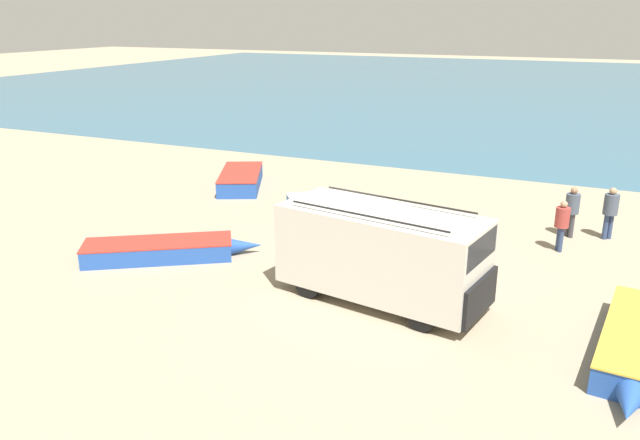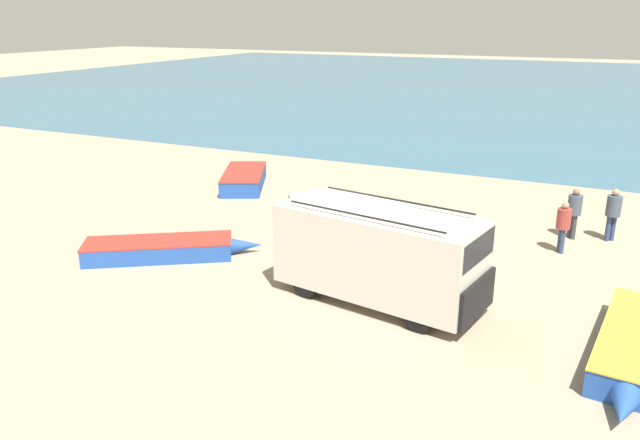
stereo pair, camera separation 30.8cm
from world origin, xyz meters
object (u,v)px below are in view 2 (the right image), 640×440
fishing_rowboat_0 (315,212)px  fishing_rowboat_1 (165,249)px  fishing_rowboat_3 (638,348)px  fisherman_2 (563,223)px  fisherman_1 (574,209)px  fishing_rowboat_2 (244,178)px  fisherman_0 (613,210)px  parked_van (380,253)px

fishing_rowboat_0 → fishing_rowboat_1: (-2.53, -5.16, -0.03)m
fishing_rowboat_0 → fishing_rowboat_3: size_ratio=0.74×
fishing_rowboat_0 → fisherman_2: size_ratio=2.45×
fishing_rowboat_1 → fisherman_1: 13.06m
fishing_rowboat_3 → fishing_rowboat_2: bearing=-113.8°
fishing_rowboat_1 → fisherman_2: (10.76, 5.56, 0.69)m
fishing_rowboat_0 → fisherman_0: size_ratio=2.28×
fishing_rowboat_0 → fishing_rowboat_2: (-4.80, 3.00, 0.02)m
fishing_rowboat_2 → fisherman_0: size_ratio=2.68×
fishing_rowboat_0 → fishing_rowboat_3: fishing_rowboat_0 is taller
fishing_rowboat_1 → fisherman_2: bearing=-5.9°
parked_van → fishing_rowboat_1: (-6.87, 0.03, -1.02)m
fishing_rowboat_2 → fisherman_0: 14.40m
fisherman_2 → fisherman_0: bearing=-150.6°
fishing_rowboat_1 → fishing_rowboat_3: 12.86m
fisherman_0 → fisherman_2: fisherman_0 is taller
fishing_rowboat_0 → fisherman_2: fisherman_2 is taller
parked_van → fishing_rowboat_0: bearing=139.8°
fishing_rowboat_2 → fishing_rowboat_3: 17.42m
fishing_rowboat_2 → fisherman_0: fisherman_0 is taller
fishing_rowboat_1 → fishing_rowboat_0: bearing=30.6°
fishing_rowboat_2 → fishing_rowboat_3: size_ratio=0.87×
fisherman_1 → fishing_rowboat_1: bearing=167.9°
fisherman_0 → fisherman_2: bearing=105.3°
fishing_rowboat_1 → parked_van: bearing=-33.5°
parked_van → fishing_rowboat_3: (5.97, -0.47, -0.99)m
fishing_rowboat_1 → fisherman_0: fisherman_0 is taller
fishing_rowboat_0 → fisherman_2: bearing=-123.5°
parked_van → fishing_rowboat_0: 6.84m
fishing_rowboat_2 → fisherman_1: size_ratio=2.76×
fishing_rowboat_1 → fisherman_0: size_ratio=2.83×
fishing_rowboat_0 → fisherman_0: bearing=-113.2°
fishing_rowboat_2 → fisherman_0: bearing=-118.8°
fisherman_1 → fishing_rowboat_2: bearing=130.4°
fishing_rowboat_3 → fishing_rowboat_0: bearing=-112.7°
fishing_rowboat_3 → fisherman_2: 6.45m
fishing_rowboat_3 → fisherman_1: size_ratio=3.17×
fishing_rowboat_1 → fishing_rowboat_2: fishing_rowboat_2 is taller
fisherman_0 → fishing_rowboat_3: bearing=147.1°
fisherman_1 → fishing_rowboat_0: bearing=147.9°
fishing_rowboat_1 → fishing_rowboat_3: (12.85, -0.50, 0.03)m
fishing_rowboat_3 → parked_van: bearing=-88.5°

